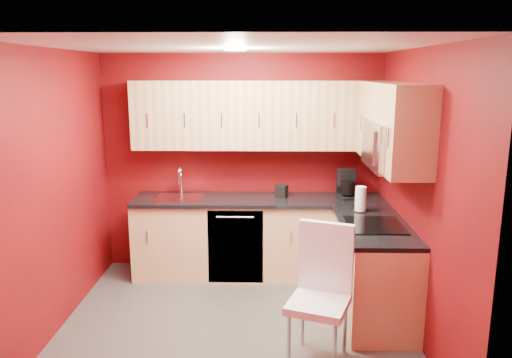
{
  "coord_description": "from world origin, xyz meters",
  "views": [
    {
      "loc": [
        0.28,
        -4.21,
        2.3
      ],
      "look_at": [
        0.18,
        0.55,
        1.27
      ],
      "focal_mm": 35.0,
      "sensor_mm": 36.0,
      "label": 1
    }
  ],
  "objects_px": {
    "microwave": "(392,145)",
    "coffee_maker": "(348,184)",
    "paper_towel": "(361,199)",
    "sink": "(179,195)",
    "napkin_holder": "(281,191)",
    "dining_chair": "(319,297)"
  },
  "relations": [
    {
      "from": "napkin_holder",
      "to": "paper_towel",
      "type": "relative_size",
      "value": 0.52
    },
    {
      "from": "paper_towel",
      "to": "coffee_maker",
      "type": "bearing_deg",
      "value": 94.47
    },
    {
      "from": "napkin_holder",
      "to": "paper_towel",
      "type": "height_order",
      "value": "paper_towel"
    },
    {
      "from": "microwave",
      "to": "coffee_maker",
      "type": "height_order",
      "value": "microwave"
    },
    {
      "from": "microwave",
      "to": "napkin_holder",
      "type": "bearing_deg",
      "value": 131.56
    },
    {
      "from": "sink",
      "to": "dining_chair",
      "type": "distance_m",
      "value": 2.27
    },
    {
      "from": "coffee_maker",
      "to": "dining_chair",
      "type": "relative_size",
      "value": 0.29
    },
    {
      "from": "napkin_holder",
      "to": "dining_chair",
      "type": "height_order",
      "value": "dining_chair"
    },
    {
      "from": "microwave",
      "to": "coffee_maker",
      "type": "xyz_separation_m",
      "value": [
        -0.2,
        1.01,
        -0.59
      ]
    },
    {
      "from": "microwave",
      "to": "dining_chair",
      "type": "height_order",
      "value": "microwave"
    },
    {
      "from": "napkin_holder",
      "to": "coffee_maker",
      "type": "bearing_deg",
      "value": -3.64
    },
    {
      "from": "coffee_maker",
      "to": "paper_towel",
      "type": "bearing_deg",
      "value": -99.15
    },
    {
      "from": "microwave",
      "to": "sink",
      "type": "height_order",
      "value": "microwave"
    },
    {
      "from": "coffee_maker",
      "to": "napkin_holder",
      "type": "relative_size",
      "value": 2.4
    },
    {
      "from": "coffee_maker",
      "to": "dining_chair",
      "type": "height_order",
      "value": "coffee_maker"
    },
    {
      "from": "microwave",
      "to": "coffee_maker",
      "type": "relative_size",
      "value": 2.38
    },
    {
      "from": "microwave",
      "to": "napkin_holder",
      "type": "xyz_separation_m",
      "value": [
        -0.94,
        1.06,
        -0.68
      ]
    },
    {
      "from": "microwave",
      "to": "paper_towel",
      "type": "relative_size",
      "value": 2.97
    },
    {
      "from": "dining_chair",
      "to": "coffee_maker",
      "type": "bearing_deg",
      "value": 94.89
    },
    {
      "from": "sink",
      "to": "paper_towel",
      "type": "xyz_separation_m",
      "value": [
        1.93,
        -0.52,
        0.09
      ]
    },
    {
      "from": "napkin_holder",
      "to": "sink",
      "type": "bearing_deg",
      "value": -177.13
    },
    {
      "from": "paper_towel",
      "to": "dining_chair",
      "type": "height_order",
      "value": "paper_towel"
    }
  ]
}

